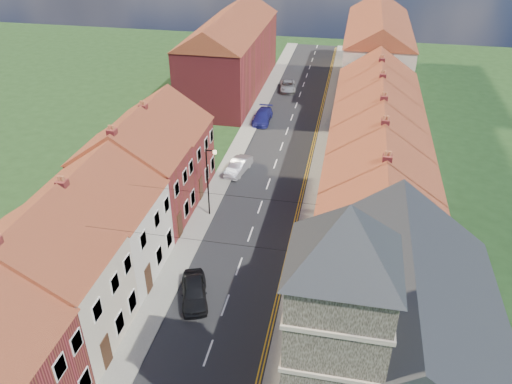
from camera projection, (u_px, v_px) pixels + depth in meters
The scene contains 22 objects.
road at pixel (275, 164), 49.30m from camera, with size 7.00×90.00×0.02m, color black.
pavement_left at pixel (232, 159), 50.01m from camera, with size 1.80×90.00×0.12m, color #AEAB9E.
pavement_right at pixel (320, 168), 48.54m from camera, with size 1.80×90.00×0.12m, color #AEAB9E.
church at pixel (386, 342), 22.33m from camera, with size 11.25×14.25×15.20m.
cottage_r_tudor at pixel (378, 243), 30.93m from camera, with size 8.30×5.20×9.00m.
cottage_r_white_near at pixel (378, 198), 35.45m from camera, with size 8.30×6.00×9.00m.
cottage_r_cream_mid at pixel (378, 163), 39.97m from camera, with size 8.30×5.20×9.00m.
cottage_r_pink at pixel (377, 135), 44.50m from camera, with size 8.30×6.00×9.00m.
cottage_r_white_far at pixel (377, 112), 49.02m from camera, with size 8.30×5.20×9.00m.
cottage_r_cream_far at pixel (376, 94), 53.55m from camera, with size 8.30×6.00×9.00m.
cottage_l_cream at pixel (43, 278), 28.03m from camera, with size 8.30×6.30×9.10m.
cottage_l_white at pixel (96, 218), 33.47m from camera, with size 8.30×6.90×8.80m.
cottage_l_brick_mid at pixel (133, 172), 38.50m from camera, with size 8.30×5.70×9.10m.
cottage_l_pink at pixel (160, 142), 43.44m from camera, with size 8.30×6.30×8.80m.
block_right_far at pixel (376, 48), 65.95m from camera, with size 8.30×24.20×10.50m.
block_left_far at pixel (231, 51), 64.88m from camera, with size 8.30×24.20×10.50m.
lamppost at pixel (209, 178), 39.73m from camera, with size 0.88×0.15×6.00m.
car_near at pixel (194, 291), 32.66m from camera, with size 1.64×4.08×1.39m, color black.
car_mid at pixel (238, 166), 47.52m from camera, with size 1.40×4.02×1.33m, color #AFB0B7.
car_far at pixel (263, 116), 57.94m from camera, with size 1.89×4.64×1.35m, color navy.
car_distant at pixel (288, 86), 67.09m from camera, with size 2.00×4.34×1.21m, color #A3A7AB.
pedestrian_right at pixel (294, 365), 27.17m from camera, with size 0.90×0.70×1.85m, color #282120.
Camera 1 is at (6.68, -13.11, 23.22)m, focal length 35.00 mm.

